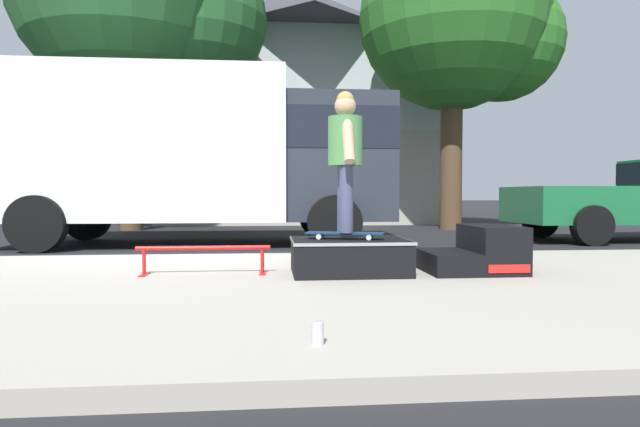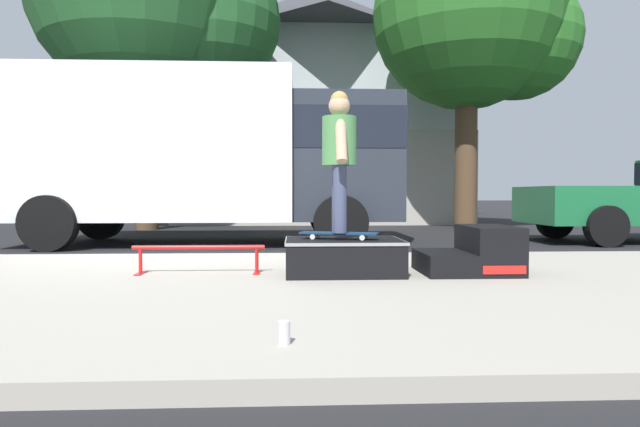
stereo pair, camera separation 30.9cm
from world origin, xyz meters
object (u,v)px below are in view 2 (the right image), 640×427
at_px(kicker_ramp, 475,253).
at_px(street_tree_main, 478,20).
at_px(grind_rail, 199,253).
at_px(soda_can, 284,333).
at_px(skateboard, 339,234).
at_px(skater_kid, 339,150).
at_px(skate_box, 343,255).
at_px(box_truck, 209,151).

relative_size(kicker_ramp, street_tree_main, 0.12).
relative_size(grind_rail, soda_can, 10.45).
height_order(skateboard, skater_kid, skater_kid).
relative_size(skate_box, street_tree_main, 0.15).
height_order(kicker_ramp, grind_rail, kicker_ramp).
height_order(kicker_ramp, box_truck, box_truck).
bearing_deg(street_tree_main, box_truck, -149.74).
xyz_separation_m(skate_box, soda_can, (-0.54, -2.53, -0.12)).
relative_size(skate_box, soda_can, 9.19).
bearing_deg(skate_box, box_truck, 113.91).
height_order(grind_rail, street_tree_main, street_tree_main).
distance_m(skate_box, skateboard, 0.22).
bearing_deg(kicker_ramp, skater_kid, 179.63).
height_order(grind_rail, box_truck, box_truck).
bearing_deg(skate_box, skateboard, 168.69).
height_order(grind_rail, skateboard, skateboard).
xyz_separation_m(skate_box, street_tree_main, (4.15, 8.26, 5.00)).
height_order(box_truck, street_tree_main, street_tree_main).
relative_size(skateboard, street_tree_main, 0.10).
distance_m(skate_box, soda_can, 2.60).
distance_m(skate_box, grind_rail, 1.45).
bearing_deg(soda_can, box_truck, 101.91).
bearing_deg(skateboard, kicker_ramp, -0.37).
distance_m(skate_box, street_tree_main, 10.51).
xyz_separation_m(kicker_ramp, skateboard, (-1.37, 0.01, 0.20)).
bearing_deg(box_truck, soda_can, -78.09).
distance_m(kicker_ramp, box_truck, 5.91).
bearing_deg(kicker_ramp, skateboard, 179.63).
xyz_separation_m(grind_rail, skateboard, (1.40, -0.07, 0.19)).
relative_size(skater_kid, box_truck, 0.20).
distance_m(skateboard, soda_can, 2.61).
bearing_deg(box_truck, grind_rail, -82.40).
xyz_separation_m(skate_box, skater_kid, (-0.04, 0.01, 1.05)).
relative_size(soda_can, street_tree_main, 0.02).
bearing_deg(grind_rail, box_truck, 97.60).
xyz_separation_m(kicker_ramp, skater_kid, (-1.37, 0.01, 1.04)).
relative_size(kicker_ramp, grind_rail, 0.71).
distance_m(kicker_ramp, skater_kid, 1.73).
relative_size(skater_kid, street_tree_main, 0.18).
height_order(skate_box, kicker_ramp, kicker_ramp).
distance_m(grind_rail, soda_can, 2.77).
relative_size(grind_rail, box_truck, 0.19).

